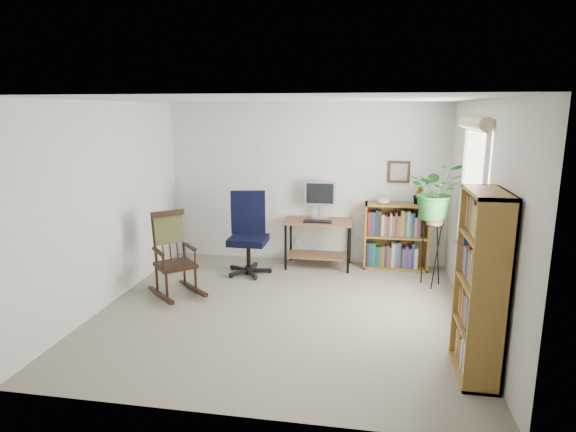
% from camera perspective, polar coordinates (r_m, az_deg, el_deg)
% --- Properties ---
extents(floor, '(4.20, 4.00, 0.00)m').
position_cam_1_polar(floor, '(5.72, -0.69, -11.20)').
color(floor, gray).
rests_on(floor, ground).
extents(ceiling, '(4.20, 4.00, 0.00)m').
position_cam_1_polar(ceiling, '(5.24, -0.76, 13.61)').
color(ceiling, silver).
rests_on(ceiling, ground).
extents(wall_back, '(4.20, 0.00, 2.40)m').
position_cam_1_polar(wall_back, '(7.30, 2.12, 3.83)').
color(wall_back, silver).
rests_on(wall_back, ground).
extents(wall_front, '(4.20, 0.00, 2.40)m').
position_cam_1_polar(wall_front, '(3.47, -6.74, -6.04)').
color(wall_front, silver).
rests_on(wall_front, ground).
extents(wall_left, '(0.00, 4.00, 2.40)m').
position_cam_1_polar(wall_left, '(6.08, -20.57, 1.30)').
color(wall_left, silver).
rests_on(wall_left, ground).
extents(wall_right, '(0.00, 4.00, 2.40)m').
position_cam_1_polar(wall_right, '(5.39, 21.81, -0.16)').
color(wall_right, silver).
rests_on(wall_right, ground).
extents(window, '(0.12, 1.20, 1.50)m').
position_cam_1_polar(window, '(5.63, 20.96, 2.50)').
color(window, white).
rests_on(window, wall_right).
extents(desk, '(0.99, 0.54, 0.71)m').
position_cam_1_polar(desk, '(7.16, 3.62, -3.29)').
color(desk, brown).
rests_on(desk, floor).
extents(monitor, '(0.46, 0.16, 0.56)m').
position_cam_1_polar(monitor, '(7.15, 3.81, 1.92)').
color(monitor, '#AEAEB2').
rests_on(monitor, desk).
extents(keyboard, '(0.40, 0.15, 0.02)m').
position_cam_1_polar(keyboard, '(6.95, 3.55, -0.64)').
color(keyboard, black).
rests_on(keyboard, desk).
extents(office_chair, '(0.77, 0.77, 1.18)m').
position_cam_1_polar(office_chair, '(6.80, -4.75, -2.09)').
color(office_chair, black).
rests_on(office_chair, floor).
extents(rocking_chair, '(1.04, 1.06, 1.08)m').
position_cam_1_polar(rocking_chair, '(6.18, -13.26, -4.38)').
color(rocking_chair, black).
rests_on(rocking_chair, floor).
extents(low_bookshelf, '(0.92, 0.31, 0.97)m').
position_cam_1_polar(low_bookshelf, '(7.21, 12.71, -2.36)').
color(low_bookshelf, olive).
rests_on(low_bookshelf, floor).
extents(tall_bookshelf, '(0.31, 0.72, 1.65)m').
position_cam_1_polar(tall_bookshelf, '(4.47, 21.86, -7.68)').
color(tall_bookshelf, olive).
rests_on(tall_bookshelf, floor).
extents(plant_stand, '(0.34, 0.34, 0.98)m').
position_cam_1_polar(plant_stand, '(6.62, 16.74, -3.90)').
color(plant_stand, black).
rests_on(plant_stand, floor).
extents(spider_plant, '(1.69, 1.88, 1.46)m').
position_cam_1_polar(spider_plant, '(6.40, 17.39, 6.03)').
color(spider_plant, '#236524').
rests_on(spider_plant, plant_stand).
extents(potted_plant_small, '(0.13, 0.24, 0.11)m').
position_cam_1_polar(potted_plant_small, '(7.13, 15.16, 1.80)').
color(potted_plant_small, '#236524').
rests_on(potted_plant_small, low_bookshelf).
extents(framed_picture, '(0.32, 0.04, 0.32)m').
position_cam_1_polar(framed_picture, '(7.19, 13.00, 5.11)').
color(framed_picture, black).
rests_on(framed_picture, wall_back).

